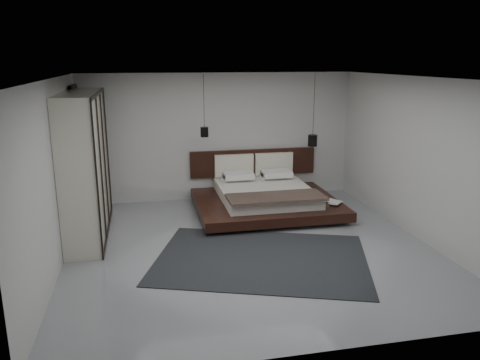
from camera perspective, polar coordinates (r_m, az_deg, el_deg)
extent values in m
plane|color=gray|center=(7.98, 1.23, -8.19)|extent=(6.00, 6.00, 0.00)
plane|color=white|center=(7.37, 1.36, 12.32)|extent=(6.00, 6.00, 0.00)
plane|color=#B5B5B2|center=(10.44, -2.48, 5.26)|extent=(6.00, 0.00, 6.00)
plane|color=#B5B5B2|center=(4.80, 9.53, -6.25)|extent=(6.00, 0.00, 6.00)
plane|color=#B5B5B2|center=(7.48, -21.70, 0.47)|extent=(0.00, 6.00, 6.00)
plane|color=#B5B5B2|center=(8.73, 20.87, 2.45)|extent=(0.00, 6.00, 6.00)
cube|color=black|center=(9.86, -19.11, 3.32)|extent=(0.05, 0.90, 2.60)
cube|color=black|center=(9.73, 3.26, -3.69)|extent=(2.27, 1.86, 0.08)
cube|color=black|center=(9.69, 3.27, -2.94)|extent=(2.89, 2.37, 0.19)
cube|color=silver|center=(9.76, 3.08, -1.55)|extent=(1.86, 2.06, 0.23)
cube|color=black|center=(8.98, 4.41, -2.09)|extent=(1.88, 0.72, 0.05)
cube|color=white|center=(10.36, -0.35, 0.42)|extent=(0.64, 0.41, 0.12)
cube|color=white|center=(10.56, 4.26, 0.66)|extent=(0.64, 0.41, 0.12)
cube|color=white|center=(10.21, -0.19, 0.56)|extent=(0.64, 0.41, 0.12)
cube|color=white|center=(10.41, 4.48, 0.79)|extent=(0.64, 0.41, 0.12)
cube|color=black|center=(10.67, 1.62, 2.16)|extent=(2.89, 0.08, 0.60)
cube|color=silver|center=(10.49, -0.73, 1.78)|extent=(0.88, 0.10, 0.50)
cube|color=silver|center=(10.70, 4.15, 2.00)|extent=(0.88, 0.10, 0.50)
imported|color=#99724C|center=(9.57, 10.96, -2.74)|extent=(0.37, 0.39, 0.03)
imported|color=#99724C|center=(9.53, 10.93, -2.66)|extent=(0.32, 0.33, 0.02)
cylinder|color=black|center=(9.65, -4.43, 9.61)|extent=(0.01, 0.01, 1.08)
cylinder|color=black|center=(9.73, -4.36, 5.86)|extent=(0.16, 0.16, 0.20)
cylinder|color=#FFE0B2|center=(9.74, -4.35, 5.36)|extent=(0.12, 0.12, 0.01)
cylinder|color=black|center=(10.24, 9.01, 9.10)|extent=(0.01, 0.01, 1.32)
cylinder|color=black|center=(10.35, 8.84, 4.78)|extent=(0.20, 0.20, 0.25)
cylinder|color=#FFE0B2|center=(10.37, 8.81, 4.20)|extent=(0.15, 0.15, 0.01)
cube|color=beige|center=(8.68, -18.36, 1.73)|extent=(0.59, 2.54, 2.54)
cube|color=black|center=(8.48, -16.95, 10.04)|extent=(0.03, 2.54, 0.06)
cube|color=black|center=(8.99, -15.79, -5.89)|extent=(0.03, 2.54, 0.06)
cube|color=black|center=(7.42, -17.02, -0.27)|extent=(0.03, 0.05, 2.54)
cube|color=black|center=(8.24, -16.55, 1.21)|extent=(0.03, 0.05, 2.54)
cube|color=black|center=(9.06, -16.17, 2.42)|extent=(0.03, 0.05, 2.54)
cube|color=black|center=(9.89, -15.85, 3.43)|extent=(0.03, 0.05, 2.54)
cube|color=black|center=(7.55, 2.63, -9.55)|extent=(3.89, 3.31, 0.01)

